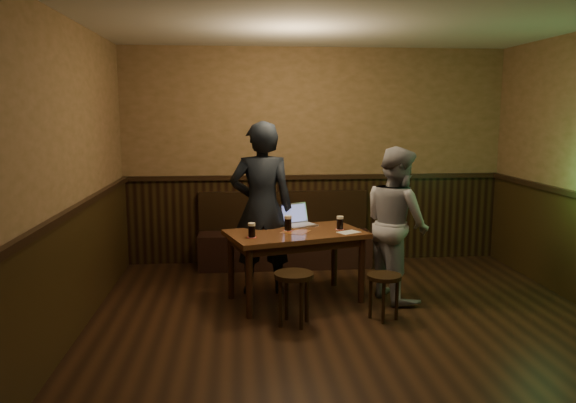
% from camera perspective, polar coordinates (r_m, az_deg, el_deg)
% --- Properties ---
extents(room, '(5.04, 6.04, 2.84)m').
position_cam_1_polar(room, '(4.72, 7.46, -0.44)').
color(room, black).
rests_on(room, ground).
extents(bench, '(2.20, 0.50, 0.95)m').
position_cam_1_polar(bench, '(7.29, -0.37, -4.12)').
color(bench, black).
rests_on(bench, ground).
extents(pub_table, '(1.55, 1.15, 0.75)m').
position_cam_1_polar(pub_table, '(5.87, 0.77, -4.03)').
color(pub_table, '#583519').
rests_on(pub_table, ground).
extents(stool_left, '(0.49, 0.49, 0.50)m').
position_cam_1_polar(stool_left, '(5.27, 0.59, -8.31)').
color(stool_left, black).
rests_on(stool_left, ground).
extents(stool_right, '(0.40, 0.40, 0.44)m').
position_cam_1_polar(stool_right, '(5.49, 9.72, -8.23)').
color(stool_right, black).
rests_on(stool_right, ground).
extents(pint_left, '(0.10, 0.10, 0.15)m').
position_cam_1_polar(pint_left, '(5.58, -3.71, -2.92)').
color(pint_left, '#B5161E').
rests_on(pint_left, pub_table).
extents(pint_mid, '(0.10, 0.10, 0.16)m').
position_cam_1_polar(pint_mid, '(5.89, 0.00, -2.21)').
color(pint_mid, '#B5161E').
rests_on(pint_mid, pub_table).
extents(pint_right, '(0.09, 0.09, 0.15)m').
position_cam_1_polar(pint_right, '(5.97, 5.30, -2.17)').
color(pint_right, '#B5161E').
rests_on(pint_right, pub_table).
extents(laptop, '(0.42, 0.39, 0.24)m').
position_cam_1_polar(laptop, '(6.17, 0.97, -1.88)').
color(laptop, silver).
rests_on(laptop, pub_table).
extents(menu, '(0.27, 0.24, 0.00)m').
position_cam_1_polar(menu, '(5.85, 6.19, -3.12)').
color(menu, silver).
rests_on(menu, pub_table).
extents(person_suit, '(0.69, 0.46, 1.88)m').
position_cam_1_polar(person_suit, '(6.10, -2.68, -0.69)').
color(person_suit, black).
rests_on(person_suit, ground).
extents(person_grey, '(0.81, 0.93, 1.62)m').
position_cam_1_polar(person_grey, '(6.03, 10.96, -2.19)').
color(person_grey, '#929297').
rests_on(person_grey, ground).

